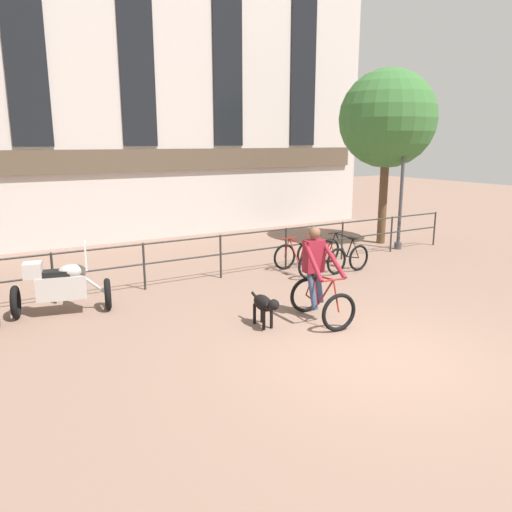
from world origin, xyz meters
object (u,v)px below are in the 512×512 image
(cyclist_with_bike, at_px, (318,279))
(parked_bicycle_mid_right, at_px, (344,253))
(dog, at_px, (265,305))
(street_lamp, at_px, (403,169))
(parked_bicycle_mid_left, at_px, (321,256))
(parked_bicycle_near_lamp, at_px, (297,260))
(parked_motorcycle, at_px, (61,285))

(cyclist_with_bike, xyz_separation_m, parked_bicycle_mid_right, (3.02, 2.77, -0.41))
(cyclist_with_bike, distance_m, dog, 1.12)
(cyclist_with_bike, relative_size, street_lamp, 0.40)
(parked_bicycle_mid_left, height_order, street_lamp, street_lamp)
(parked_bicycle_near_lamp, distance_m, street_lamp, 4.89)
(parked_motorcycle, xyz_separation_m, parked_bicycle_near_lamp, (5.48, 0.07, -0.20))
(dog, xyz_separation_m, parked_bicycle_mid_right, (4.08, 2.65, -0.06))
(cyclist_with_bike, distance_m, street_lamp, 7.09)
(parked_bicycle_mid_right, bearing_deg, parked_motorcycle, -3.15)
(dog, relative_size, street_lamp, 0.22)
(cyclist_with_bike, xyz_separation_m, street_lamp, (5.88, 3.60, 1.64))
(parked_bicycle_mid_left, xyz_separation_m, parked_bicycle_mid_right, (0.75, -0.00, 0.00))
(cyclist_with_bike, bearing_deg, parked_motorcycle, 151.77)
(parked_bicycle_near_lamp, bearing_deg, dog, 45.89)
(street_lamp, bearing_deg, parked_motorcycle, -174.77)
(dog, xyz_separation_m, parked_bicycle_near_lamp, (2.57, 2.65, -0.06))
(parked_bicycle_near_lamp, relative_size, parked_bicycle_mid_right, 0.97)
(parked_bicycle_mid_right, relative_size, street_lamp, 0.27)
(parked_bicycle_mid_left, distance_m, street_lamp, 4.23)
(parked_bicycle_near_lamp, height_order, parked_bicycle_mid_right, same)
(parked_bicycle_mid_left, bearing_deg, street_lamp, -174.85)
(cyclist_with_bike, distance_m, parked_bicycle_mid_right, 4.12)
(dog, height_order, parked_bicycle_near_lamp, parked_bicycle_near_lamp)
(parked_bicycle_mid_right, bearing_deg, cyclist_with_bike, 38.81)
(parked_bicycle_near_lamp, height_order, parked_bicycle_mid_left, same)
(parked_bicycle_near_lamp, bearing_deg, parked_bicycle_mid_right, -179.89)
(parked_bicycle_near_lamp, xyz_separation_m, parked_bicycle_mid_left, (0.75, 0.00, 0.00))
(parked_bicycle_mid_right, distance_m, street_lamp, 3.61)
(dog, height_order, parked_bicycle_mid_left, parked_bicycle_mid_left)
(parked_motorcycle, bearing_deg, parked_bicycle_mid_left, -76.23)
(parked_motorcycle, height_order, parked_bicycle_mid_right, parked_motorcycle)
(street_lamp, bearing_deg, cyclist_with_bike, -148.49)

